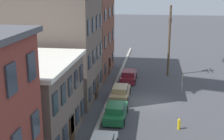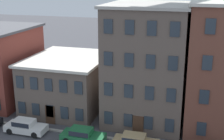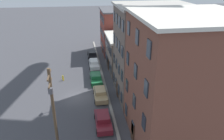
{
  "view_description": "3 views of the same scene",
  "coord_description": "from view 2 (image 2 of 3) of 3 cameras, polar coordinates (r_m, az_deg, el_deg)",
  "views": [
    {
      "loc": [
        -30.53,
        -0.12,
        11.77
      ],
      "look_at": [
        -1.07,
        4.02,
        3.66
      ],
      "focal_mm": 50.0,
      "sensor_mm": 36.0,
      "label": 1
    },
    {
      "loc": [
        6.1,
        -22.75,
        15.72
      ],
      "look_at": [
        -1.9,
        4.8,
        7.25
      ],
      "focal_mm": 50.0,
      "sensor_mm": 36.0,
      "label": 2
    },
    {
      "loc": [
        28.58,
        0.89,
        16.77
      ],
      "look_at": [
        1.49,
        5.02,
        4.67
      ],
      "focal_mm": 35.0,
      "sensor_mm": 36.0,
      "label": 3
    }
  ],
  "objects": [
    {
      "name": "apartment_far",
      "position": [
        35.28,
        6.6,
        1.36
      ],
      "size": [
        8.97,
        10.27,
        13.16
      ],
      "color": "#66564C",
      "rests_on": "ground_plane"
    },
    {
      "name": "apartment_midblock",
      "position": [
        39.3,
        -7.98,
        -2.22
      ],
      "size": [
        9.27,
        10.81,
        6.46
      ],
      "color": "#66564C",
      "rests_on": "ground_plane"
    },
    {
      "name": "car_green",
      "position": [
        31.77,
        -5.43,
        -11.74
      ],
      "size": [
        4.4,
        1.92,
        1.43
      ],
      "color": "#1E6638",
      "rests_on": "ground_plane"
    },
    {
      "name": "car_white",
      "position": [
        34.62,
        -15.58,
        -9.82
      ],
      "size": [
        4.4,
        1.92,
        1.43
      ],
      "color": "silver",
      "rests_on": "ground_plane"
    }
  ]
}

